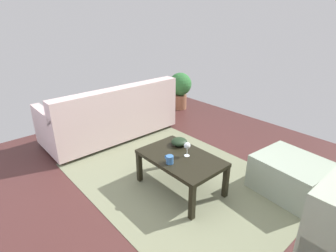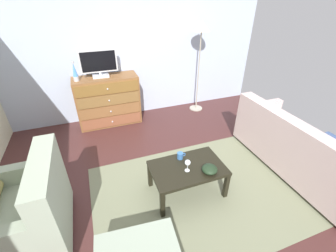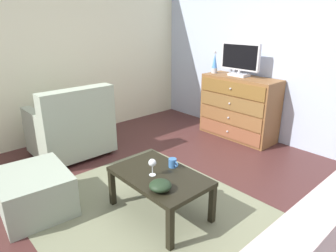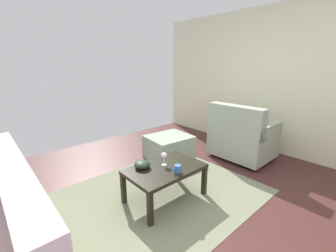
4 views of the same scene
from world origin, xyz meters
The scene contains 13 objects.
ground_plane centered at (0.00, 0.00, -0.03)m, with size 5.30×5.18×0.05m, color #442422.
wall_accent_rear centered at (0.00, 2.35, 1.26)m, with size 5.30×0.12×2.52m, color #ACB9D1.
area_rug centered at (0.20, -0.20, 0.00)m, with size 2.60×1.90×0.01m, color #707559.
dresser centered at (-0.58, 2.04, 0.46)m, with size 1.14×0.49×0.93m.
tv centered at (-0.65, 2.06, 1.17)m, with size 0.63×0.18×0.47m.
lava_lamp centered at (-1.05, 1.99, 1.07)m, with size 0.09×0.09×0.33m.
coffee_table centered at (0.08, -0.11, 0.35)m, with size 0.89×0.56×0.40m.
wine_glass centered at (0.05, -0.16, 0.52)m, with size 0.07×0.07×0.16m.
mug centered at (0.06, 0.08, 0.45)m, with size 0.11×0.08×0.08m.
bowl_decorative centered at (0.29, -0.27, 0.45)m, with size 0.19×0.19×0.08m, color black.
couch_large centered at (1.74, -0.25, 0.33)m, with size 0.85×1.97×0.84m.
armchair centered at (-1.64, -0.13, 0.38)m, with size 0.80×0.92×0.94m.
standing_lamp centered at (1.26, 1.99, 1.53)m, with size 0.32×0.32×1.78m.
Camera 2 is at (-0.84, -1.94, 2.22)m, focal length 23.69 mm.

